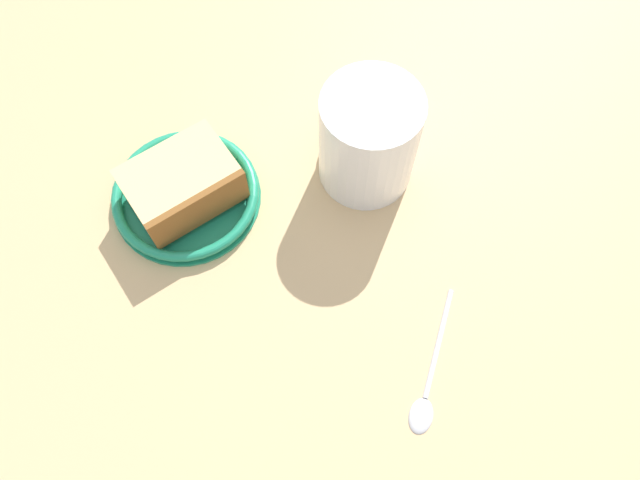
% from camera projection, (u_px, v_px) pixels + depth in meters
% --- Properties ---
extents(ground_plane, '(1.57, 1.57, 0.03)m').
position_uv_depth(ground_plane, '(273.00, 287.00, 0.56)').
color(ground_plane, tan).
extents(small_plate, '(0.14, 0.14, 0.02)m').
position_uv_depth(small_plate, '(186.00, 195.00, 0.58)').
color(small_plate, '#1E8C66').
rests_on(small_plate, ground_plane).
extents(cake_slice, '(0.11, 0.12, 0.05)m').
position_uv_depth(cake_slice, '(183.00, 185.00, 0.56)').
color(cake_slice, brown).
rests_on(cake_slice, small_plate).
extents(tea_mug, '(0.10, 0.10, 0.11)m').
position_uv_depth(tea_mug, '(368.00, 137.00, 0.55)').
color(tea_mug, white).
rests_on(tea_mug, ground_plane).
extents(teaspoon, '(0.03, 0.13, 0.01)m').
position_uv_depth(teaspoon, '(428.00, 389.00, 0.51)').
color(teaspoon, silver).
rests_on(teaspoon, ground_plane).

